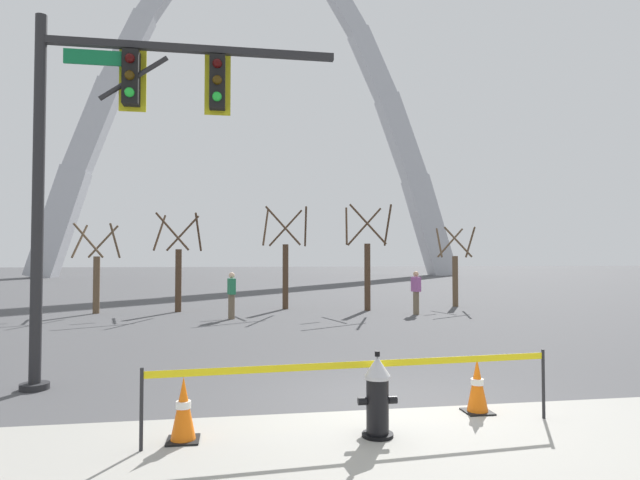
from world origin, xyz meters
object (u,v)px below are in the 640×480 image
at_px(fire_hydrant, 377,396).
at_px(traffic_cone_mid_sidewalk, 477,386).
at_px(traffic_signal_gantry, 114,136).
at_px(pedestrian_walking_left, 416,292).
at_px(traffic_cone_by_hydrant, 183,410).
at_px(pedestrian_standing_center, 232,295).
at_px(monument_arch, 254,117).

height_order(fire_hydrant, traffic_cone_mid_sidewalk, fire_hydrant).
relative_size(traffic_signal_gantry, pedestrian_walking_left, 3.77).
bearing_deg(traffic_cone_mid_sidewalk, traffic_cone_by_hydrant, -172.44).
bearing_deg(fire_hydrant, pedestrian_standing_center, 98.14).
distance_m(traffic_cone_mid_sidewalk, traffic_signal_gantry, 6.78).
xyz_separation_m(traffic_cone_by_hydrant, traffic_signal_gantry, (-1.40, 2.80, 3.71)).
bearing_deg(fire_hydrant, traffic_cone_by_hydrant, 174.78).
xyz_separation_m(pedestrian_walking_left, pedestrian_standing_center, (-6.71, -0.39, 0.00)).
relative_size(fire_hydrant, pedestrian_walking_left, 0.62).
height_order(fire_hydrant, pedestrian_standing_center, pedestrian_standing_center).
height_order(traffic_cone_mid_sidewalk, monument_arch, monument_arch).
bearing_deg(pedestrian_standing_center, traffic_cone_mid_sidewalk, -73.92).
height_order(traffic_signal_gantry, pedestrian_walking_left, traffic_signal_gantry).
xyz_separation_m(fire_hydrant, pedestrian_standing_center, (-1.75, 12.24, 0.35)).
xyz_separation_m(traffic_signal_gantry, pedestrian_standing_center, (1.86, 9.24, -3.25)).
bearing_deg(monument_arch, traffic_signal_gantry, -94.54).
bearing_deg(traffic_cone_mid_sidewalk, fire_hydrant, -155.94).
bearing_deg(traffic_signal_gantry, traffic_cone_by_hydrant, -63.39).
xyz_separation_m(fire_hydrant, traffic_cone_by_hydrant, (-2.21, 0.20, -0.11)).
distance_m(fire_hydrant, traffic_cone_by_hydrant, 2.22).
relative_size(traffic_cone_mid_sidewalk, pedestrian_standing_center, 0.46).
distance_m(fire_hydrant, pedestrian_walking_left, 13.57).
distance_m(traffic_cone_mid_sidewalk, monument_arch, 56.71).
distance_m(fire_hydrant, traffic_cone_mid_sidewalk, 1.73).
bearing_deg(traffic_cone_by_hydrant, traffic_signal_gantry, 116.61).
bearing_deg(pedestrian_walking_left, monument_arch, 96.11).
bearing_deg(traffic_cone_mid_sidewalk, pedestrian_walking_left, 74.18).
distance_m(traffic_cone_by_hydrant, pedestrian_standing_center, 12.06).
distance_m(traffic_signal_gantry, pedestrian_walking_left, 13.29).
bearing_deg(monument_arch, fire_hydrant, -90.50).
bearing_deg(traffic_signal_gantry, monument_arch, 85.46).
bearing_deg(pedestrian_walking_left, traffic_cone_by_hydrant, -119.95).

